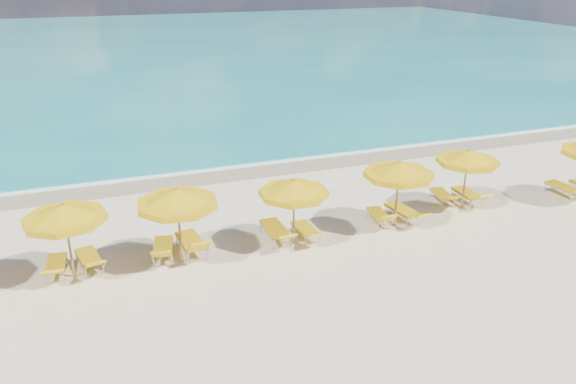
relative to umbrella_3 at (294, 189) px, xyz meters
name	(u,v)px	position (x,y,z in m)	size (l,w,h in m)	color
ground_plane	(303,241)	(0.37, 0.06, -1.97)	(120.00, 120.00, 0.00)	beige
ocean	(142,48)	(0.37, 48.06, -1.97)	(120.00, 80.00, 0.30)	#167F7C
wet_sand_band	(243,170)	(0.37, 7.46, -1.97)	(120.00, 2.60, 0.01)	tan
foam_line	(239,164)	(0.37, 8.26, -1.97)	(120.00, 1.20, 0.03)	white
whitecap_near	(95,127)	(-5.63, 17.06, -1.97)	(14.00, 0.36, 0.05)	white
whitecap_far	(286,86)	(8.37, 24.06, -1.97)	(18.00, 0.30, 0.05)	white
umbrella_1	(64,214)	(-6.87, 0.24, 0.08)	(2.76, 2.76, 2.41)	#98724C
umbrella_2	(177,199)	(-3.70, 0.04, 0.17)	(3.06, 3.06, 2.51)	#98724C
umbrella_3	(294,189)	(0.00, 0.00, 0.00)	(3.03, 3.03, 2.31)	#98724C
umbrella_4	(399,170)	(3.84, 0.06, 0.13)	(3.17, 3.17, 2.46)	#98724C
umbrella_5	(468,158)	(7.10, 0.65, 0.01)	(2.67, 2.67, 2.33)	#98724C
lounger_1_left	(57,269)	(-7.34, 0.54, -1.77)	(0.68, 1.73, 0.71)	#A5A8AD
lounger_1_right	(90,262)	(-6.40, 0.59, -1.76)	(0.93, 1.88, 0.74)	#A5A8AD
lounger_2_left	(163,252)	(-4.20, 0.48, -1.75)	(0.92, 1.90, 0.82)	#A5A8AD
lounger_2_right	(191,246)	(-3.31, 0.49, -1.72)	(0.87, 2.03, 0.94)	#A5A8AD
lounger_3_left	(276,234)	(-0.47, 0.45, -1.73)	(0.71, 2.05, 0.76)	#A5A8AD
lounger_3_right	(305,233)	(0.51, 0.23, -1.78)	(0.64, 1.71, 0.63)	#A5A8AD
lounger_4_left	(379,218)	(3.41, 0.40, -1.77)	(0.76, 1.68, 0.76)	#A5A8AD
lounger_4_right	(403,214)	(4.36, 0.37, -1.75)	(0.86, 2.00, 0.70)	#A5A8AD
lounger_5_left	(442,198)	(6.62, 1.24, -1.77)	(0.81, 1.73, 0.69)	#A5A8AD
lounger_5_right	(468,197)	(7.54, 0.90, -1.75)	(0.66, 1.87, 0.77)	#A5A8AD
lounger_6_left	(564,191)	(11.54, 0.13, -1.74)	(0.78, 1.88, 0.86)	#A5A8AD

